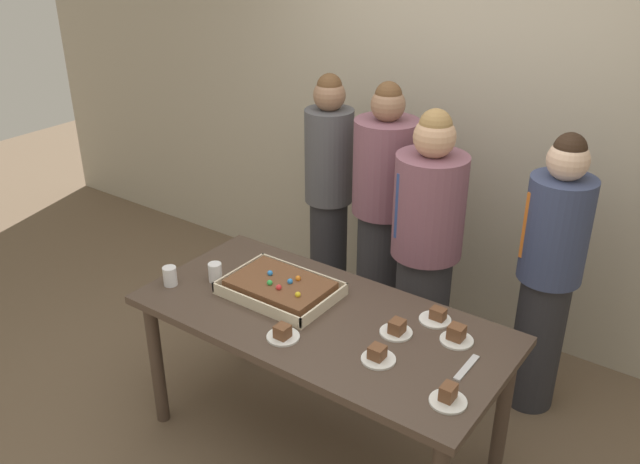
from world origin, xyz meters
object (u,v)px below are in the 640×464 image
(plated_slice_center_back, at_px, (397,329))
(drink_cup_middle, at_px, (215,272))
(person_serving_front, at_px, (329,198))
(plated_slice_far_right, at_px, (436,317))
(drink_cup_nearest, at_px, (170,276))
(plated_slice_near_left, at_px, (378,356))
(party_table, at_px, (321,333))
(person_striped_tie_right, at_px, (549,274))
(plated_slice_near_right, at_px, (457,336))
(person_green_shirt_behind, at_px, (425,254))
(person_left_edge_reaching, at_px, (383,220))
(cake_server_utensil, at_px, (467,367))
(plated_slice_far_left, at_px, (448,397))
(plated_slice_center_front, at_px, (283,334))
(sheet_cake, at_px, (280,288))

(plated_slice_center_back, distance_m, drink_cup_middle, 1.00)
(person_serving_front, bearing_deg, plated_slice_far_right, 34.52)
(plated_slice_center_back, relative_size, drink_cup_nearest, 1.50)
(plated_slice_near_left, relative_size, drink_cup_nearest, 1.50)
(party_table, xyz_separation_m, plated_slice_center_back, (0.36, 0.08, 0.12))
(person_serving_front, bearing_deg, person_striped_tie_right, 65.43)
(plated_slice_near_right, bearing_deg, party_table, -162.74)
(person_green_shirt_behind, relative_size, person_left_edge_reaching, 0.98)
(plated_slice_near_left, height_order, person_striped_tie_right, person_striped_tie_right)
(cake_server_utensil, relative_size, person_serving_front, 0.12)
(party_table, height_order, person_left_edge_reaching, person_left_edge_reaching)
(plated_slice_far_left, xyz_separation_m, person_green_shirt_behind, (-0.61, 0.96, 0.03))
(plated_slice_near_right, xyz_separation_m, drink_cup_nearest, (-1.40, -0.40, 0.02))
(plated_slice_center_front, height_order, cake_server_utensil, plated_slice_center_front)
(plated_slice_center_back, bearing_deg, party_table, -167.52)
(plated_slice_near_left, distance_m, cake_server_utensil, 0.37)
(party_table, relative_size, plated_slice_center_back, 11.92)
(drink_cup_middle, bearing_deg, cake_server_utensil, 3.40)
(person_serving_front, bearing_deg, cake_server_utensil, 32.53)
(plated_slice_center_front, xyz_separation_m, person_striped_tie_right, (0.79, 1.22, 0.01))
(person_serving_front, distance_m, person_striped_tie_right, 1.44)
(plated_slice_near_right, bearing_deg, plated_slice_center_front, -145.70)
(sheet_cake, relative_size, person_left_edge_reaching, 0.33)
(drink_cup_nearest, height_order, cake_server_utensil, drink_cup_nearest)
(sheet_cake, height_order, plated_slice_center_front, sheet_cake)
(plated_slice_near_left, xyz_separation_m, plated_slice_far_right, (0.07, 0.42, -0.00))
(plated_slice_near_left, bearing_deg, person_left_edge_reaching, 119.99)
(party_table, height_order, plated_slice_near_right, plated_slice_near_right)
(person_left_edge_reaching, bearing_deg, plated_slice_far_left, 42.76)
(plated_slice_near_left, relative_size, plated_slice_far_right, 1.00)
(plated_slice_far_left, xyz_separation_m, plated_slice_far_right, (-0.30, 0.49, -0.00))
(person_striped_tie_right, bearing_deg, plated_slice_near_right, 37.41)
(plated_slice_far_left, height_order, plated_slice_center_front, plated_slice_far_left)
(plated_slice_center_back, bearing_deg, plated_slice_near_right, 23.95)
(plated_slice_far_left, height_order, person_green_shirt_behind, person_green_shirt_behind)
(drink_cup_middle, relative_size, cake_server_utensil, 0.50)
(sheet_cake, relative_size, drink_cup_middle, 5.54)
(drink_cup_middle, height_order, person_green_shirt_behind, person_green_shirt_behind)
(person_striped_tie_right, bearing_deg, cake_server_utensil, 46.54)
(plated_slice_far_left, height_order, plated_slice_far_right, plated_slice_far_left)
(sheet_cake, bearing_deg, drink_cup_nearest, -153.54)
(plated_slice_near_right, distance_m, plated_slice_center_back, 0.27)
(drink_cup_middle, distance_m, person_striped_tie_right, 1.72)
(drink_cup_middle, relative_size, person_green_shirt_behind, 0.06)
(plated_slice_near_right, relative_size, plated_slice_center_front, 1.00)
(plated_slice_near_right, xyz_separation_m, person_serving_front, (-1.29, 0.85, 0.05))
(cake_server_utensil, distance_m, person_green_shirt_behind, 0.93)
(person_green_shirt_behind, bearing_deg, person_serving_front, -77.36)
(plated_slice_far_right, relative_size, plated_slice_center_back, 1.00)
(party_table, xyz_separation_m, cake_server_utensil, (0.73, 0.03, 0.10))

